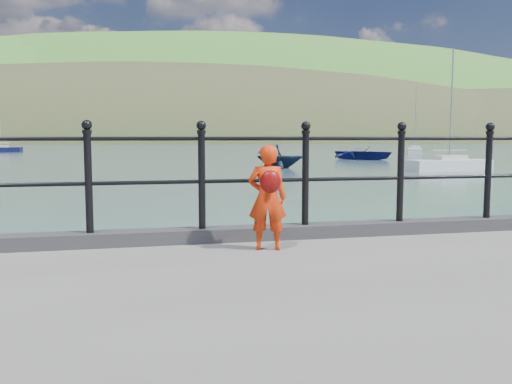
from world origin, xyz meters
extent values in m
plane|color=#2D4251|center=(0.00, 0.00, 0.00)|extent=(600.00, 600.00, 0.00)
cube|color=#28282B|center=(0.00, -0.15, 1.07)|extent=(60.00, 0.30, 0.15)
cylinder|color=black|center=(0.00, -0.15, 1.67)|extent=(18.00, 0.04, 0.04)
cylinder|color=black|center=(0.00, -0.15, 2.15)|extent=(18.00, 0.04, 0.04)
cylinder|color=black|center=(-1.80, -0.15, 1.67)|extent=(0.08, 0.08, 1.05)
sphere|color=black|center=(-1.80, -0.15, 2.29)|extent=(0.11, 0.11, 0.11)
cylinder|color=black|center=(-0.60, -0.15, 1.67)|extent=(0.08, 0.08, 1.05)
sphere|color=black|center=(-0.60, -0.15, 2.29)|extent=(0.11, 0.11, 0.11)
cylinder|color=black|center=(0.60, -0.15, 1.67)|extent=(0.08, 0.08, 1.05)
sphere|color=black|center=(0.60, -0.15, 2.29)|extent=(0.11, 0.11, 0.11)
cylinder|color=black|center=(1.80, -0.15, 1.67)|extent=(0.08, 0.08, 1.05)
sphere|color=black|center=(1.80, -0.15, 2.29)|extent=(0.11, 0.11, 0.11)
cylinder|color=black|center=(3.00, -0.15, 1.67)|extent=(0.08, 0.08, 1.05)
sphere|color=black|center=(3.00, -0.15, 2.29)|extent=(0.11, 0.11, 0.11)
ellipsoid|color=#333A21|center=(20.00, 195.00, -15.40)|extent=(400.00, 100.00, 88.00)
ellipsoid|color=#387026|center=(60.00, 255.00, -27.30)|extent=(600.00, 180.00, 156.00)
cube|color=silver|center=(-35.00, 181.00, 3.00)|extent=(9.00, 6.00, 6.00)
cube|color=#4C4744|center=(-35.00, 181.00, 7.00)|extent=(9.50, 6.50, 2.00)
cube|color=silver|center=(-12.00, 181.00, 3.00)|extent=(9.00, 6.00, 6.00)
cube|color=#4C4744|center=(-12.00, 181.00, 7.00)|extent=(9.50, 6.50, 2.00)
cube|color=silver|center=(18.00, 181.00, 3.00)|extent=(9.00, 6.00, 6.00)
cube|color=#4C4744|center=(18.00, 181.00, 7.00)|extent=(9.50, 6.50, 2.00)
cube|color=silver|center=(45.00, 181.00, 3.00)|extent=(9.00, 6.00, 6.00)
cube|color=#4C4744|center=(45.00, 181.00, 7.00)|extent=(9.50, 6.50, 2.00)
imported|color=red|center=(0.00, -0.72, 1.54)|extent=(0.45, 0.34, 1.09)
ellipsoid|color=red|center=(0.00, -0.85, 1.72)|extent=(0.22, 0.11, 0.23)
imported|color=#121852|center=(20.27, 41.89, 0.61)|extent=(6.70, 7.22, 1.22)
imported|color=black|center=(8.62, 29.98, 0.82)|extent=(3.87, 3.63, 1.64)
cube|color=black|center=(-19.08, 75.34, 0.25)|extent=(5.53, 2.12, 0.90)
cube|color=beige|center=(-19.08, 75.34, 0.75)|extent=(1.99, 1.32, 0.50)
cylinder|color=#A5A5A8|center=(-19.08, 75.34, 4.15)|extent=(0.10, 0.10, 6.89)
cylinder|color=#A5A5A8|center=(-19.08, 75.34, 1.30)|extent=(2.43, 0.26, 0.06)
cube|color=silver|center=(18.40, 24.78, 0.25)|extent=(5.79, 2.20, 0.90)
cube|color=beige|center=(18.40, 24.78, 0.75)|extent=(2.09, 1.31, 0.50)
cylinder|color=#A5A5A8|center=(18.40, 24.78, 4.18)|extent=(0.10, 0.10, 6.95)
cylinder|color=#A5A5A8|center=(18.40, 24.78, 1.30)|extent=(2.53, 0.35, 0.06)
cube|color=silver|center=(34.17, 57.39, 0.25)|extent=(4.36, 6.26, 0.90)
cube|color=beige|center=(34.17, 57.39, 0.75)|extent=(2.05, 2.46, 0.50)
cylinder|color=#A5A5A8|center=(34.17, 57.39, 4.68)|extent=(0.10, 0.10, 7.96)
cylinder|color=#A5A5A8|center=(34.17, 57.39, 1.30)|extent=(1.34, 2.49, 0.06)
camera|label=1|loc=(-1.35, -6.09, 2.17)|focal=38.00mm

